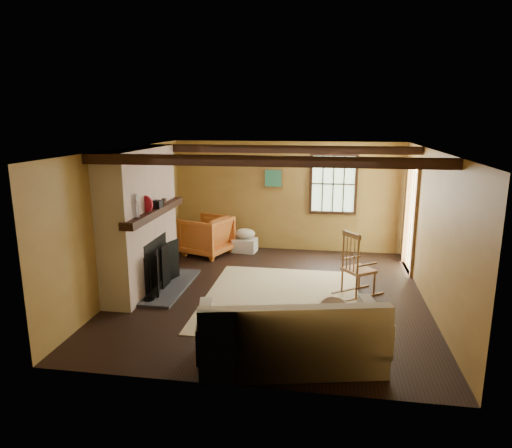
% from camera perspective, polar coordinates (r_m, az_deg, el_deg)
% --- Properties ---
extents(ground, '(5.50, 5.50, 0.00)m').
position_cam_1_polar(ground, '(7.76, 1.87, -8.71)').
color(ground, black).
rests_on(ground, ground).
extents(room_envelope, '(5.02, 5.52, 2.44)m').
position_cam_1_polar(room_envelope, '(7.54, 3.87, 3.54)').
color(room_envelope, olive).
rests_on(room_envelope, ground).
extents(fireplace, '(1.02, 2.30, 2.40)m').
position_cam_1_polar(fireplace, '(8.00, -14.11, -0.16)').
color(fireplace, '#945439').
rests_on(fireplace, ground).
extents(rug, '(2.50, 3.00, 0.01)m').
position_cam_1_polar(rug, '(7.55, 3.20, -9.33)').
color(rug, tan).
rests_on(rug, ground).
extents(rocking_chair, '(0.88, 0.80, 1.09)m').
position_cam_1_polar(rocking_chair, '(7.76, 12.49, -5.40)').
color(rocking_chair, '#A37B4F').
rests_on(rocking_chair, ground).
extents(sofa, '(2.34, 1.41, 0.88)m').
position_cam_1_polar(sofa, '(5.60, 4.46, -14.24)').
color(sofa, beige).
rests_on(sofa, ground).
extents(firewood_pile, '(0.68, 0.12, 0.25)m').
position_cam_1_polar(firewood_pile, '(10.49, -7.58, -2.27)').
color(firewood_pile, brown).
rests_on(firewood_pile, ground).
extents(laundry_basket, '(0.54, 0.43, 0.30)m').
position_cam_1_polar(laundry_basket, '(10.07, -1.39, -2.65)').
color(laundry_basket, silver).
rests_on(laundry_basket, ground).
extents(basket_pillow, '(0.47, 0.39, 0.22)m').
position_cam_1_polar(basket_pillow, '(10.01, -1.39, -1.20)').
color(basket_pillow, beige).
rests_on(basket_pillow, laundry_basket).
extents(armchair, '(1.18, 1.17, 0.84)m').
position_cam_1_polar(armchair, '(9.86, -6.20, -1.45)').
color(armchair, '#BF6026').
rests_on(armchair, ground).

